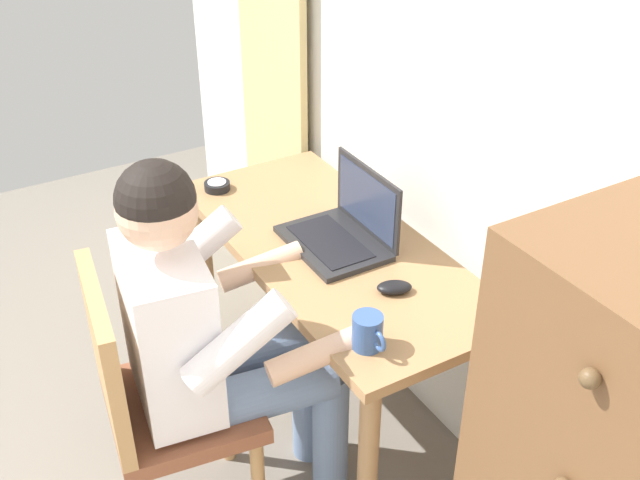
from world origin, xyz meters
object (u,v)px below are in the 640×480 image
Objects in this scene: coffee_mug at (368,332)px; person_seated at (215,329)px; desk_clock at (217,186)px; desk at (331,274)px; computer_mouse at (394,287)px; laptop at (345,228)px; chair at (156,397)px.

person_seated is at bearing -135.71° from coffee_mug.
desk_clock is 0.75× the size of coffee_mug.
person_seated reaches higher than desk.
computer_mouse reaches higher than desk.
laptop is 3.79× the size of desk_clock.
chair reaches higher than coffee_mug.
desk is at bearing 109.50° from person_seated.
computer_mouse is at bearing 76.34° from chair.
coffee_mug reaches higher than computer_mouse.
computer_mouse is 0.83m from desk_clock.
coffee_mug is at bearing -25.87° from computer_mouse.
desk_clock is (-0.52, -0.20, -0.04)m from laptop.
chair reaches higher than desk_clock.
person_seated is at bearing -70.50° from desk.
desk is 0.67m from chair.
laptop is 3.42× the size of computer_mouse.
chair is 0.74× the size of person_seated.
person_seated reaches higher than laptop.
person_seated is 0.51m from computer_mouse.
person_seated is at bearing -24.39° from desk_clock.
person_seated is 0.54m from laptop.
coffee_mug is at bearing -0.55° from desk_clock.
desk is at bearing 17.95° from desk_clock.
chair is 0.84m from desk_clock.
chair is at bearing -124.23° from coffee_mug.
chair is 7.45× the size of coffee_mug.
coffee_mug is (0.46, -0.21, -0.00)m from laptop.
desk is 1.01× the size of person_seated.
chair is 0.26m from person_seated.
computer_mouse is 1.11× the size of desk_clock.
desk_clock is (-0.65, 0.49, 0.23)m from chair.
computer_mouse is at bearing 73.95° from person_seated.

